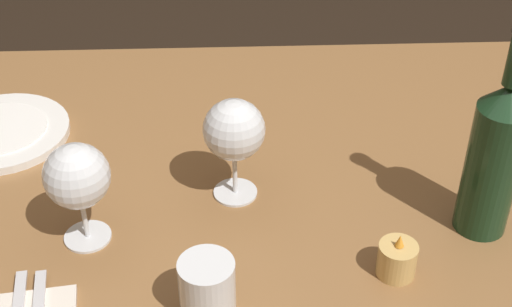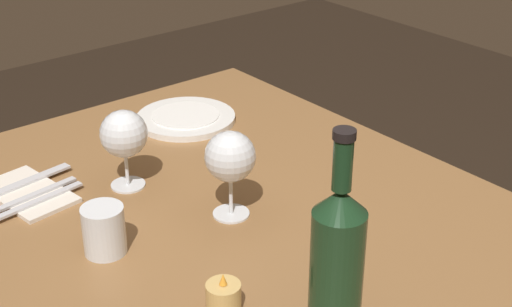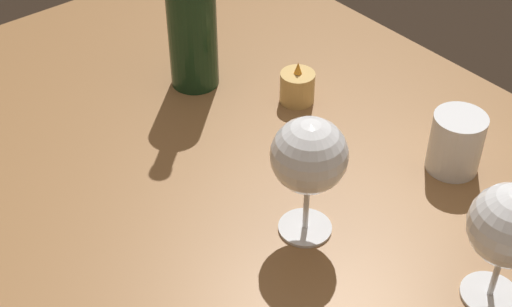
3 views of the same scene
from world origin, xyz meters
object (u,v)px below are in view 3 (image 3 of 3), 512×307
at_px(wine_glass_right, 510,228).
at_px(water_tumbler, 456,145).
at_px(wine_bottle, 191,11).
at_px(votive_candle, 297,88).
at_px(wine_glass_left, 309,158).

height_order(wine_glass_right, water_tumbler, wine_glass_right).
relative_size(wine_bottle, votive_candle, 4.74).
distance_m(wine_glass_left, wine_bottle, 0.36).
xyz_separation_m(wine_glass_right, wine_bottle, (-0.55, -0.00, 0.02)).
relative_size(water_tumbler, votive_candle, 1.24).
height_order(wine_glass_left, water_tumbler, wine_glass_left).
xyz_separation_m(wine_glass_right, votive_candle, (-0.42, 0.08, -0.08)).
height_order(water_tumbler, votive_candle, water_tumbler).
xyz_separation_m(wine_glass_left, votive_candle, (-0.21, 0.17, -0.09)).
distance_m(wine_glass_left, water_tumbler, 0.25).
bearing_deg(wine_bottle, wine_glass_right, 0.46).
bearing_deg(water_tumbler, wine_glass_right, -39.83).
height_order(wine_glass_right, votive_candle, wine_glass_right).
bearing_deg(wine_glass_right, votive_candle, 168.57).
bearing_deg(wine_glass_left, votive_candle, 140.34).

